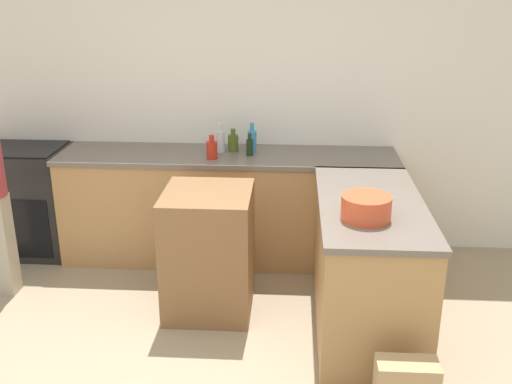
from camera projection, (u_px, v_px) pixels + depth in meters
name	position (u px, v px, depth m)	size (l,w,h in m)	color
wall_back	(231.00, 96.00, 5.14)	(8.00, 0.06, 2.70)	white
counter_back	(228.00, 206.00, 5.12)	(2.81, 0.66, 0.94)	tan
counter_peninsula	(367.00, 265.00, 4.08)	(0.69, 1.49, 0.94)	tan
range_oven	(26.00, 200.00, 5.24)	(0.75, 0.60, 0.95)	black
island_table	(209.00, 251.00, 4.32)	(0.62, 0.65, 0.91)	brown
mixing_bowl	(366.00, 208.00, 3.61)	(0.30, 0.30, 0.15)	#DB512D
vinegar_bottle_clear	(221.00, 141.00, 4.99)	(0.07, 0.07, 0.24)	silver
wine_bottle_dark	(250.00, 147.00, 4.89)	(0.06, 0.06, 0.19)	black
hot_sauce_bottle	(212.00, 149.00, 4.81)	(0.09, 0.09, 0.19)	red
dish_soap_bottle	(252.00, 140.00, 5.00)	(0.08, 0.08, 0.24)	#338CBF
olive_oil_bottle	(233.00, 142.00, 5.01)	(0.09, 0.09, 0.19)	#475B1E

